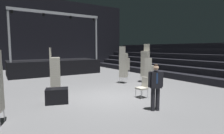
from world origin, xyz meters
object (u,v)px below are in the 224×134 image
loose_chair_near_man (143,86)px  man_with_tie (156,84)px  stage_riser (55,66)px  chair_stack_mid_left (149,72)px  chair_stack_mid_right (145,63)px  equipment_road_case (57,96)px  chair_stack_rear_left (123,65)px  chair_stack_mid_centre (126,64)px  chair_stack_front_left (55,72)px

loose_chair_near_man → man_with_tie: bearing=153.7°
stage_riser → chair_stack_mid_left: stage_riser is taller
chair_stack_mid_right → loose_chair_near_man: size_ratio=2.71×
equipment_road_case → stage_riser: bearing=75.4°
man_with_tie → chair_stack_rear_left: bearing=-90.7°
stage_riser → chair_stack_mid_left: (3.26, -8.46, 0.17)m
man_with_tie → chair_stack_mid_centre: 9.05m
chair_stack_rear_left → chair_stack_mid_left: bearing=-6.4°
chair_stack_front_left → chair_stack_mid_centre: (7.05, 3.68, -0.21)m
chair_stack_mid_left → chair_stack_mid_centre: chair_stack_mid_centre is taller
chair_stack_front_left → loose_chair_near_man: size_ratio=2.44×
chair_stack_mid_left → chair_stack_mid_right: size_ratio=0.67×
chair_stack_mid_right → equipment_road_case: size_ratio=2.84×
stage_riser → chair_stack_rear_left: stage_riser is taller
chair_stack_mid_right → loose_chair_near_man: chair_stack_mid_right is taller
stage_riser → equipment_road_case: 9.14m
stage_riser → chair_stack_mid_right: size_ratio=2.92×
chair_stack_rear_left → chair_stack_mid_centre: bearing=110.9°
chair_stack_mid_right → chair_stack_mid_centre: bearing=-37.5°
chair_stack_mid_centre → chair_stack_rear_left: chair_stack_rear_left is taller
chair_stack_mid_left → equipment_road_case: bearing=-115.6°
chair_stack_rear_left → loose_chair_near_man: 3.60m
stage_riser → chair_stack_front_left: 7.85m
man_with_tie → chair_stack_mid_left: size_ratio=1.00×
chair_stack_mid_left → chair_stack_rear_left: (-0.69, 1.63, 0.34)m
stage_riser → loose_chair_near_man: bearing=-82.9°
man_with_tie → loose_chair_near_man: (0.83, 1.57, -0.44)m
stage_riser → chair_stack_mid_centre: size_ratio=3.97×
chair_stack_front_left → chair_stack_mid_left: chair_stack_front_left is taller
stage_riser → chair_stack_mid_left: bearing=-68.9°
chair_stack_rear_left → loose_chair_near_man: chair_stack_rear_left is taller
man_with_tie → chair_stack_mid_centre: size_ratio=0.91×
stage_riser → chair_stack_front_left: stage_riser is taller
equipment_road_case → chair_stack_rear_left: bearing=22.3°
man_with_tie → chair_stack_mid_left: man_with_tie is taller
chair_stack_rear_left → equipment_road_case: chair_stack_rear_left is taller
chair_stack_mid_centre → chair_stack_rear_left: size_ratio=0.79×
equipment_road_case → loose_chair_near_man: bearing=-19.7°
stage_riser → chair_stack_mid_centre: stage_riser is taller
chair_stack_mid_centre → equipment_road_case: 8.88m
chair_stack_mid_centre → chair_stack_mid_right: bearing=-38.7°
chair_stack_mid_right → chair_stack_mid_centre: (1.08, 3.48, -0.34)m
stage_riser → chair_stack_front_left: size_ratio=3.24×
stage_riser → man_with_tie: bearing=-87.9°
man_with_tie → chair_stack_front_left: chair_stack_front_left is taller
chair_stack_front_left → equipment_road_case: size_ratio=2.56×
stage_riser → equipment_road_case: bearing=-104.6°
chair_stack_mid_centre → chair_stack_mid_left: bearing=-42.8°
chair_stack_mid_left → chair_stack_mid_right: chair_stack_mid_right is taller
man_with_tie → equipment_road_case: (-2.75, 2.85, -0.66)m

